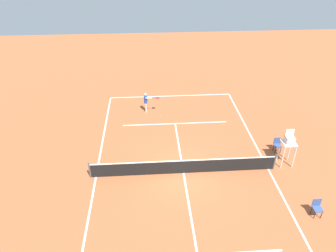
# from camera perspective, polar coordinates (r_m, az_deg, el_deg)

# --- Properties ---
(ground_plane) EXTENTS (60.00, 60.00, 0.00)m
(ground_plane) POSITION_cam_1_polar(r_m,az_deg,el_deg) (19.09, 2.82, -8.48)
(ground_plane) COLOR #AD5933
(court_lines) EXTENTS (10.48, 20.59, 0.01)m
(court_lines) POSITION_cam_1_polar(r_m,az_deg,el_deg) (19.09, 2.82, -8.47)
(court_lines) COLOR white
(court_lines) RESTS_ON ground
(tennis_net) EXTENTS (11.08, 0.10, 1.07)m
(tennis_net) POSITION_cam_1_polar(r_m,az_deg,el_deg) (18.77, 2.86, -7.33)
(tennis_net) COLOR #4C4C51
(tennis_net) RESTS_ON ground
(player_serving) EXTENTS (1.24, 0.59, 1.62)m
(player_serving) POSITION_cam_1_polar(r_m,az_deg,el_deg) (24.83, -3.94, 4.59)
(player_serving) COLOR beige
(player_serving) RESTS_ON ground
(tennis_ball) EXTENTS (0.07, 0.07, 0.07)m
(tennis_ball) POSITION_cam_1_polar(r_m,az_deg,el_deg) (24.56, -1.39, 1.87)
(tennis_ball) COLOR #CCE033
(tennis_ball) RESTS_ON ground
(umpire_chair) EXTENTS (0.80, 0.80, 2.41)m
(umpire_chair) POSITION_cam_1_polar(r_m,az_deg,el_deg) (20.12, 21.05, -2.79)
(umpire_chair) COLOR silver
(umpire_chair) RESTS_ON ground
(courtside_chair_near) EXTENTS (0.44, 0.46, 0.95)m
(courtside_chair_near) POSITION_cam_1_polar(r_m,az_deg,el_deg) (18.00, 25.39, -13.11)
(courtside_chair_near) COLOR #262626
(courtside_chair_near) RESTS_ON ground
(courtside_chair_mid) EXTENTS (0.44, 0.46, 0.95)m
(courtside_chair_mid) POSITION_cam_1_polar(r_m,az_deg,el_deg) (21.69, 19.19, -3.12)
(courtside_chair_mid) COLOR #262626
(courtside_chair_mid) RESTS_ON ground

